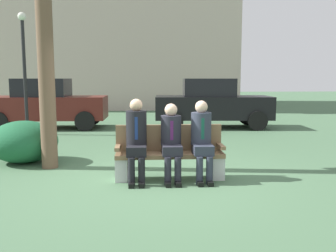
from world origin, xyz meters
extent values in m
plane|color=#466849|center=(0.00, 0.00, 0.00)|extent=(80.00, 80.00, 0.00)
cube|color=brown|center=(0.21, 0.04, 0.42)|extent=(1.81, 0.44, 0.07)
cube|color=brown|center=(0.21, 0.23, 0.68)|extent=(1.81, 0.06, 0.45)
cube|color=brown|center=(-0.65, 0.04, 0.55)|extent=(0.08, 0.44, 0.06)
cube|color=brown|center=(1.08, 0.04, 0.55)|extent=(0.08, 0.44, 0.06)
cube|color=silver|center=(-0.59, 0.04, 0.19)|extent=(0.20, 0.37, 0.38)
cube|color=silver|center=(1.02, 0.04, 0.19)|extent=(0.20, 0.37, 0.38)
cube|color=black|center=(-0.34, -0.13, 0.53)|extent=(0.32, 0.38, 0.16)
cylinder|color=black|center=(-0.42, -0.32, 0.23)|extent=(0.11, 0.11, 0.45)
cylinder|color=black|center=(-0.26, -0.32, 0.23)|extent=(0.11, 0.11, 0.45)
cube|color=black|center=(-0.42, -0.38, 0.04)|extent=(0.09, 0.22, 0.07)
cube|color=black|center=(-0.26, -0.38, 0.04)|extent=(0.09, 0.22, 0.07)
cylinder|color=black|center=(-0.34, 0.06, 0.87)|extent=(0.34, 0.34, 0.58)
cube|color=navy|center=(-0.34, -0.10, 0.89)|extent=(0.05, 0.01, 0.37)
sphere|color=tan|center=(-0.34, 0.06, 1.25)|extent=(0.21, 0.21, 0.21)
cube|color=#23232D|center=(0.24, -0.13, 0.53)|extent=(0.32, 0.38, 0.16)
cylinder|color=#23232D|center=(0.16, -0.32, 0.23)|extent=(0.11, 0.11, 0.45)
cylinder|color=#23232D|center=(0.32, -0.32, 0.23)|extent=(0.11, 0.11, 0.45)
cube|color=black|center=(0.16, -0.38, 0.04)|extent=(0.09, 0.22, 0.07)
cube|color=black|center=(0.32, -0.38, 0.04)|extent=(0.09, 0.22, 0.07)
cylinder|color=#23232D|center=(0.24, 0.06, 0.83)|extent=(0.34, 0.34, 0.49)
cube|color=#4C1951|center=(0.24, -0.10, 0.85)|extent=(0.05, 0.01, 0.32)
sphere|color=beige|center=(0.24, 0.06, 1.17)|extent=(0.21, 0.21, 0.21)
cube|color=#2D3342|center=(0.74, -0.13, 0.53)|extent=(0.32, 0.38, 0.16)
cylinder|color=#2D3342|center=(0.66, -0.32, 0.23)|extent=(0.11, 0.11, 0.45)
cylinder|color=#2D3342|center=(0.82, -0.32, 0.23)|extent=(0.11, 0.11, 0.45)
cube|color=black|center=(0.66, -0.38, 0.04)|extent=(0.09, 0.22, 0.07)
cube|color=black|center=(0.82, -0.38, 0.04)|extent=(0.09, 0.22, 0.07)
cylinder|color=#2D3342|center=(0.74, 0.06, 0.85)|extent=(0.34, 0.34, 0.54)
cube|color=#144C3D|center=(0.74, -0.10, 0.87)|extent=(0.05, 0.01, 0.35)
sphere|color=beige|center=(0.74, 0.06, 1.22)|extent=(0.21, 0.21, 0.21)
cylinder|color=brown|center=(-2.00, 1.00, 2.43)|extent=(0.30, 0.30, 4.86)
ellipsoid|color=#1D5B37|center=(-2.62, 1.49, 0.42)|extent=(1.35, 1.24, 0.85)
cube|color=#591E19|center=(-3.42, 6.73, 0.70)|extent=(3.93, 1.64, 0.76)
cube|color=black|center=(-3.57, 6.73, 1.38)|extent=(1.73, 1.40, 0.60)
cylinder|color=black|center=(-2.04, 7.48, 0.32)|extent=(0.64, 0.15, 0.64)
cylinder|color=black|center=(-2.07, 5.92, 0.32)|extent=(0.64, 0.15, 0.64)
cylinder|color=black|center=(-4.77, 7.54, 0.32)|extent=(0.64, 0.15, 0.64)
cube|color=black|center=(2.19, 6.48, 0.70)|extent=(3.99, 1.81, 0.76)
cube|color=black|center=(2.04, 6.49, 1.38)|extent=(1.78, 1.47, 0.60)
cylinder|color=black|center=(3.60, 7.17, 0.32)|extent=(0.65, 0.18, 0.64)
cylinder|color=black|center=(3.50, 5.61, 0.32)|extent=(0.65, 0.18, 0.64)
cylinder|color=black|center=(0.88, 7.34, 0.32)|extent=(0.65, 0.18, 0.64)
cylinder|color=black|center=(0.78, 5.79, 0.32)|extent=(0.65, 0.18, 0.64)
cylinder|color=black|center=(-3.69, 5.31, 1.68)|extent=(0.10, 0.10, 3.35)
sphere|color=white|center=(-3.69, 5.31, 3.47)|extent=(0.24, 0.24, 0.24)
cube|color=beige|center=(-1.46, 17.60, 6.30)|extent=(12.92, 8.56, 12.61)
camera|label=1|loc=(-0.26, -6.01, 1.69)|focal=39.49mm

